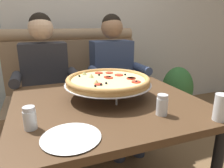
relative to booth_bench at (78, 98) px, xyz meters
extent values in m
cube|color=beige|center=(0.00, 0.57, 1.00)|extent=(6.00, 0.12, 2.80)
cube|color=#937556|center=(0.00, -0.13, -0.17)|extent=(1.45, 0.60, 0.46)
cube|color=#937556|center=(0.00, 0.26, 0.29)|extent=(1.45, 0.18, 0.65)
cylinder|color=#937556|center=(0.00, 0.26, 0.66)|extent=(1.45, 0.14, 0.14)
cube|color=#4C331E|center=(0.00, -0.97, 0.31)|extent=(1.13, 0.99, 0.04)
cylinder|color=black|center=(-0.49, -0.54, -0.06)|extent=(0.06, 0.06, 0.68)
cylinder|color=black|center=(0.49, -0.54, -0.06)|extent=(0.06, 0.06, 0.68)
cube|color=#2D3342|center=(-0.33, -0.38, 0.14)|extent=(0.34, 0.40, 0.15)
cylinder|color=#2D3342|center=(-0.43, -0.63, -0.17)|extent=(0.11, 0.11, 0.46)
cylinder|color=#2D3342|center=(-0.23, -0.63, -0.17)|extent=(0.11, 0.11, 0.46)
cube|color=#2D2D33|center=(-0.33, -0.16, 0.34)|extent=(0.40, 0.22, 0.56)
cylinder|color=#2D2D33|center=(-0.56, -0.38, 0.37)|extent=(0.08, 0.28, 0.08)
cylinder|color=#2D2D33|center=(-0.10, -0.38, 0.37)|extent=(0.08, 0.28, 0.08)
sphere|color=#DBB28E|center=(-0.33, -0.18, 0.75)|extent=(0.21, 0.21, 0.21)
sphere|color=black|center=(-0.33, -0.17, 0.78)|extent=(0.19, 0.19, 0.19)
cube|color=#2D3342|center=(0.33, -0.38, 0.14)|extent=(0.34, 0.40, 0.15)
cylinder|color=#2D3342|center=(0.23, -0.63, -0.17)|extent=(0.11, 0.11, 0.46)
cylinder|color=#2D3342|center=(0.43, -0.63, -0.17)|extent=(0.11, 0.11, 0.46)
cube|color=#38476B|center=(0.33, -0.16, 0.34)|extent=(0.40, 0.22, 0.56)
cylinder|color=#38476B|center=(0.10, -0.38, 0.37)|extent=(0.08, 0.28, 0.08)
cylinder|color=#38476B|center=(0.56, -0.38, 0.37)|extent=(0.08, 0.28, 0.08)
sphere|color=#997051|center=(0.33, -0.18, 0.75)|extent=(0.21, 0.21, 0.21)
sphere|color=black|center=(0.33, -0.17, 0.78)|extent=(0.19, 0.19, 0.19)
cylinder|color=silver|center=(0.03, -1.05, 0.37)|extent=(0.01, 0.01, 0.09)
cylinder|color=silver|center=(-0.10, -0.83, 0.37)|extent=(0.01, 0.01, 0.09)
cylinder|color=silver|center=(0.15, -0.83, 0.37)|extent=(0.01, 0.01, 0.09)
torus|color=silver|center=(0.03, -0.90, 0.41)|extent=(0.30, 0.30, 0.01)
cylinder|color=silver|center=(0.03, -0.90, 0.42)|extent=(0.55, 0.55, 0.00)
cylinder|color=tan|center=(0.03, -0.90, 0.43)|extent=(0.53, 0.53, 0.02)
torus|color=tan|center=(0.03, -0.90, 0.45)|extent=(0.53, 0.53, 0.03)
cylinder|color=beige|center=(0.03, -0.90, 0.44)|extent=(0.47, 0.47, 0.01)
cylinder|color=red|center=(0.02, -0.73, 0.45)|extent=(0.06, 0.06, 0.01)
cylinder|color=red|center=(0.17, -0.94, 0.45)|extent=(0.05, 0.05, 0.01)
cylinder|color=red|center=(0.04, -0.86, 0.45)|extent=(0.05, 0.05, 0.01)
cylinder|color=red|center=(0.09, -0.75, 0.45)|extent=(0.05, 0.05, 0.01)
cylinder|color=red|center=(0.17, -0.95, 0.45)|extent=(0.06, 0.06, 0.01)
cylinder|color=red|center=(0.16, -1.03, 0.45)|extent=(0.06, 0.06, 0.01)
cylinder|color=red|center=(0.04, -0.88, 0.45)|extent=(0.05, 0.05, 0.01)
cylinder|color=red|center=(-0.07, -1.00, 0.45)|extent=(0.05, 0.05, 0.01)
cylinder|color=red|center=(0.13, -0.84, 0.45)|extent=(0.06, 0.06, 0.01)
sphere|color=black|center=(0.00, -0.80, 0.45)|extent=(0.01, 0.01, 0.01)
sphere|color=black|center=(0.17, -0.85, 0.45)|extent=(0.01, 0.01, 0.01)
sphere|color=black|center=(0.05, -0.87, 0.45)|extent=(0.01, 0.01, 0.01)
sphere|color=black|center=(-0.02, -1.00, 0.45)|extent=(0.01, 0.01, 0.01)
sphere|color=black|center=(-0.09, -1.03, 0.45)|extent=(0.01, 0.01, 0.01)
sphere|color=black|center=(-0.06, -1.02, 0.45)|extent=(0.01, 0.01, 0.01)
sphere|color=black|center=(-0.13, -0.78, 0.45)|extent=(0.01, 0.01, 0.01)
sphere|color=black|center=(0.16, -1.03, 0.45)|extent=(0.01, 0.01, 0.01)
cone|color=#CCC675|center=(-0.07, -0.97, 0.46)|extent=(0.04, 0.04, 0.02)
cone|color=#CCC675|center=(-0.06, -0.83, 0.46)|extent=(0.04, 0.04, 0.02)
cone|color=#CCC675|center=(-0.09, -0.74, 0.46)|extent=(0.04, 0.04, 0.02)
cylinder|color=white|center=(0.20, -1.25, 0.37)|extent=(0.06, 0.06, 0.09)
cylinder|color=#A82D19|center=(0.20, -1.25, 0.35)|extent=(0.05, 0.05, 0.05)
cylinder|color=silver|center=(0.20, -1.25, 0.43)|extent=(0.05, 0.05, 0.02)
cylinder|color=white|center=(-0.44, -1.17, 0.37)|extent=(0.06, 0.06, 0.09)
cylinder|color=silver|center=(-0.44, -1.17, 0.35)|extent=(0.05, 0.05, 0.05)
cylinder|color=silver|center=(-0.44, -1.17, 0.42)|extent=(0.05, 0.05, 0.02)
cylinder|color=white|center=(-0.28, -1.32, 0.33)|extent=(0.18, 0.18, 0.01)
cone|color=white|center=(-0.28, -1.32, 0.34)|extent=(0.25, 0.25, 0.01)
cylinder|color=silver|center=(0.43, -1.41, 0.39)|extent=(0.07, 0.07, 0.13)
cylinder|color=#4C2814|center=(0.43, -1.41, 0.37)|extent=(0.06, 0.06, 0.10)
cylinder|color=brown|center=(1.15, -0.20, -0.29)|extent=(0.24, 0.24, 0.22)
ellipsoid|color=#336B33|center=(1.15, -0.20, 0.04)|extent=(0.36, 0.36, 0.52)
camera|label=1|loc=(-0.39, -2.08, 0.79)|focal=32.57mm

